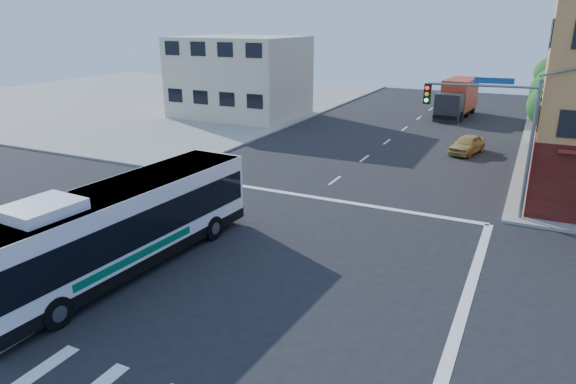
% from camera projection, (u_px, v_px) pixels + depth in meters
% --- Properties ---
extents(ground, '(120.00, 120.00, 0.00)m').
position_uv_depth(ground, '(221.00, 265.00, 21.16)').
color(ground, black).
rests_on(ground, ground).
extents(sidewalk_nw, '(50.00, 50.00, 0.15)m').
position_uv_depth(sidewalk_nw, '(140.00, 98.00, 65.49)').
color(sidewalk_nw, gray).
rests_on(sidewalk_nw, ground).
extents(building_west, '(12.06, 10.06, 8.00)m').
position_uv_depth(building_west, '(240.00, 77.00, 52.49)').
color(building_west, beige).
rests_on(building_west, ground).
extents(signal_mast_ne, '(7.91, 1.13, 8.07)m').
position_uv_depth(signal_mast_ne, '(495.00, 120.00, 24.84)').
color(signal_mast_ne, slate).
rests_on(signal_mast_ne, ground).
extents(street_tree_a, '(3.60, 3.60, 5.53)m').
position_uv_depth(street_tree_a, '(554.00, 103.00, 38.85)').
color(street_tree_a, '#382114').
rests_on(street_tree_a, ground).
extents(street_tree_b, '(3.80, 3.80, 5.79)m').
position_uv_depth(street_tree_b, '(554.00, 89.00, 45.61)').
color(street_tree_b, '#382114').
rests_on(street_tree_b, ground).
extents(street_tree_c, '(3.40, 3.40, 5.29)m').
position_uv_depth(street_tree_c, '(553.00, 83.00, 52.52)').
color(street_tree_c, '#382114').
rests_on(street_tree_c, ground).
extents(street_tree_d, '(4.00, 4.00, 6.03)m').
position_uv_depth(street_tree_d, '(554.00, 72.00, 59.20)').
color(street_tree_d, '#382114').
rests_on(street_tree_d, ground).
extents(transit_bus, '(3.62, 13.08, 3.83)m').
position_uv_depth(transit_bus, '(121.00, 226.00, 20.25)').
color(transit_bus, black).
rests_on(transit_bus, ground).
extents(box_truck, '(3.17, 8.59, 3.78)m').
position_uv_depth(box_truck, '(457.00, 99.00, 52.85)').
color(box_truck, '#232226').
rests_on(box_truck, ground).
extents(parked_car, '(2.56, 4.36, 1.39)m').
position_uv_depth(parked_car, '(467.00, 144.00, 38.58)').
color(parked_car, tan).
rests_on(parked_car, ground).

